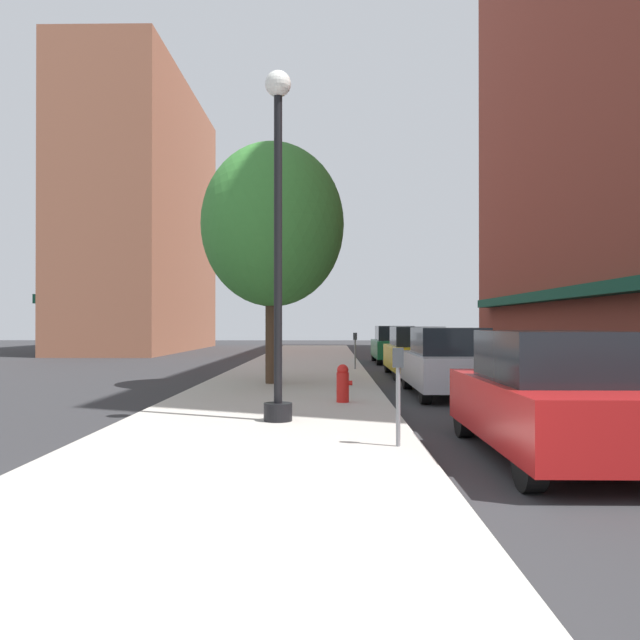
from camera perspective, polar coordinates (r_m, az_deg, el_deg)
name	(u,v)px	position (r m, az deg, el deg)	size (l,w,h in m)	color
ground_plane	(412,374)	(22.47, 8.24, -4.82)	(90.00, 90.00, 0.00)	#2D2D30
sidewalk_slab	(299,370)	(23.31, -1.91, -4.51)	(4.80, 50.00, 0.12)	#B7B2A8
building_far_background	(145,220)	(43.51, -15.50, 8.69)	(6.80, 18.00, 17.20)	#9E6047
lamppost	(278,238)	(10.75, -3.80, 7.41)	(0.48, 0.48, 5.90)	black
fire_hydrant	(343,383)	(13.23, 2.07, -5.69)	(0.33, 0.26, 0.79)	red
parking_meter_near	(355,346)	(22.94, 3.18, -2.35)	(0.14, 0.09, 1.31)	slate
parking_meter_far	(398,384)	(8.53, 7.05, -5.74)	(0.14, 0.09, 1.31)	slate
tree_near	(273,225)	(17.61, -4.28, 8.50)	(3.91, 3.91, 6.61)	#422D1E
car_red	(552,397)	(8.72, 20.18, -6.54)	(1.80, 4.30, 1.66)	black
car_silver	(448,363)	(15.68, 11.44, -3.79)	(1.80, 4.30, 1.66)	black
car_yellow	(416,352)	(21.28, 8.64, -2.88)	(1.80, 4.30, 1.66)	black
car_green	(394,345)	(28.46, 6.68, -2.25)	(1.80, 4.30, 1.66)	black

